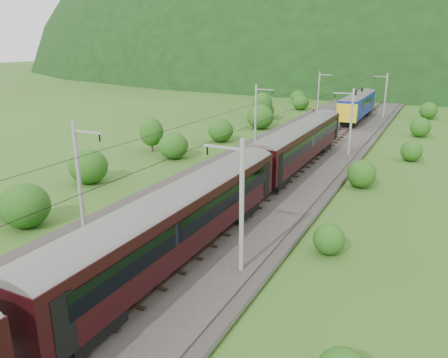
% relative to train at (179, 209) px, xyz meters
% --- Properties ---
extents(ground, '(600.00, 600.00, 0.00)m').
position_rel_train_xyz_m(ground, '(-2.40, 0.67, -3.76)').
color(ground, '#32551A').
rests_on(ground, ground).
extents(railbed, '(14.00, 220.00, 0.30)m').
position_rel_train_xyz_m(railbed, '(-2.40, 10.67, -3.61)').
color(railbed, '#38332D').
rests_on(railbed, ground).
extents(track_left, '(2.40, 220.00, 0.27)m').
position_rel_train_xyz_m(track_left, '(-4.80, 10.67, -3.39)').
color(track_left, brown).
rests_on(track_left, railbed).
extents(track_right, '(2.40, 220.00, 0.27)m').
position_rel_train_xyz_m(track_right, '(-0.00, 10.67, -3.39)').
color(track_right, brown).
rests_on(track_right, railbed).
extents(catenary_left, '(2.54, 192.28, 8.00)m').
position_rel_train_xyz_m(catenary_left, '(-8.52, 32.67, 0.74)').
color(catenary_left, gray).
rests_on(catenary_left, railbed).
extents(catenary_right, '(2.54, 192.28, 8.00)m').
position_rel_train_xyz_m(catenary_right, '(3.72, 32.67, 0.74)').
color(catenary_right, gray).
rests_on(catenary_right, railbed).
extents(overhead_wires, '(4.83, 198.00, 0.03)m').
position_rel_train_xyz_m(overhead_wires, '(-2.40, 10.67, 3.34)').
color(overhead_wires, black).
rests_on(overhead_wires, ground).
extents(mountain_main, '(504.00, 360.00, 244.00)m').
position_rel_train_xyz_m(mountain_main, '(-2.40, 260.67, -3.76)').
color(mountain_main, black).
rests_on(mountain_main, ground).
extents(mountain_ridge, '(336.00, 280.00, 132.00)m').
position_rel_train_xyz_m(mountain_ridge, '(-122.40, 300.67, -3.76)').
color(mountain_ridge, black).
rests_on(mountain_ridge, ground).
extents(train, '(3.21, 129.89, 5.59)m').
position_rel_train_xyz_m(train, '(0.00, 0.00, 0.00)').
color(train, black).
rests_on(train, ground).
extents(hazard_post_near, '(0.16, 0.16, 1.46)m').
position_rel_train_xyz_m(hazard_post_near, '(-2.86, 31.60, -2.73)').
color(hazard_post_near, red).
rests_on(hazard_post_near, railbed).
extents(hazard_post_far, '(0.17, 0.17, 1.63)m').
position_rel_train_xyz_m(hazard_post_far, '(-2.21, 59.35, -2.65)').
color(hazard_post_far, red).
rests_on(hazard_post_far, railbed).
extents(signal, '(0.24, 0.24, 2.19)m').
position_rel_train_xyz_m(signal, '(-7.32, 57.00, -2.18)').
color(signal, black).
rests_on(signal, railbed).
extents(vegetation_left, '(10.22, 147.46, 6.24)m').
position_rel_train_xyz_m(vegetation_left, '(-15.94, 8.64, -1.63)').
color(vegetation_left, '#214D14').
rests_on(vegetation_left, ground).
extents(vegetation_right, '(6.84, 110.77, 2.84)m').
position_rel_train_xyz_m(vegetation_right, '(10.04, 29.83, -2.56)').
color(vegetation_right, '#214D14').
rests_on(vegetation_right, ground).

